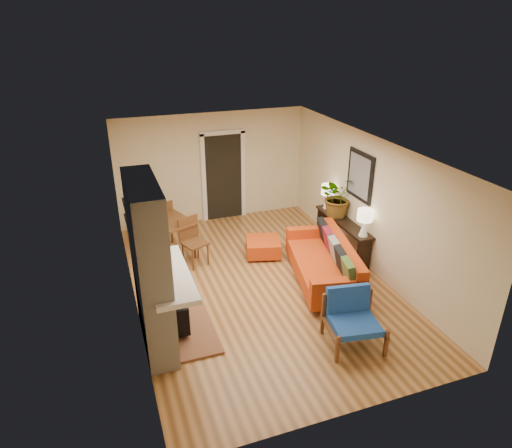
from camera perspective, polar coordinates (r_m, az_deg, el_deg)
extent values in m
plane|color=#C08449|center=(8.62, 0.45, -7.49)|extent=(6.50, 6.50, 0.00)
plane|color=white|center=(7.56, 0.52, 9.43)|extent=(6.50, 6.50, 0.00)
plane|color=beige|center=(10.91, -5.45, 7.02)|extent=(4.50, 0.00, 4.50)
plane|color=beige|center=(5.48, 12.56, -12.84)|extent=(4.50, 0.00, 4.50)
plane|color=beige|center=(7.60, -15.67, -1.95)|extent=(0.00, 6.50, 6.50)
plane|color=beige|center=(8.97, 14.12, 2.39)|extent=(0.00, 6.50, 6.50)
cube|color=black|center=(11.02, -4.09, 5.89)|extent=(0.88, 0.06, 2.10)
cube|color=white|center=(10.90, -6.57, 5.57)|extent=(0.10, 0.08, 2.18)
cube|color=white|center=(11.15, -1.64, 6.16)|extent=(0.10, 0.08, 2.18)
cube|color=white|center=(10.72, -4.25, 11.34)|extent=(1.08, 0.08, 0.10)
cube|color=black|center=(9.11, 12.89, 5.90)|extent=(0.04, 0.85, 0.95)
cube|color=slate|center=(9.10, 12.76, 5.88)|extent=(0.01, 0.70, 0.80)
cube|color=black|center=(7.87, -15.72, -0.05)|extent=(0.06, 0.95, 0.02)
cube|color=black|center=(7.75, -15.97, 1.97)|extent=(0.06, 0.95, 0.02)
cube|color=white|center=(6.47, -13.56, -1.00)|extent=(0.42, 1.50, 1.48)
cube|color=white|center=(7.11, -12.52, -10.48)|extent=(0.42, 1.50, 1.12)
cube|color=white|center=(6.84, -10.87, -6.30)|extent=(0.60, 1.68, 0.08)
cube|color=black|center=(7.19, -10.72, -10.93)|extent=(0.03, 0.72, 0.78)
cube|color=brown|center=(7.48, -8.18, -13.24)|extent=(0.75, 1.30, 0.04)
cube|color=black|center=(7.27, -9.74, -11.49)|extent=(0.30, 0.36, 0.48)
cylinder|color=black|center=(7.02, -10.00, -8.58)|extent=(0.10, 0.10, 0.40)
cube|color=gold|center=(6.54, -11.52, -1.59)|extent=(0.04, 0.95, 0.95)
cube|color=silver|center=(6.54, -11.34, -1.56)|extent=(0.01, 0.82, 0.82)
cylinder|color=silver|center=(7.90, 7.35, -10.60)|extent=(0.05, 0.05, 0.11)
cylinder|color=silver|center=(8.10, 12.53, -10.04)|extent=(0.05, 0.05, 0.11)
cylinder|color=silver|center=(9.53, 4.47, -3.82)|extent=(0.05, 0.05, 0.11)
cylinder|color=silver|center=(9.70, 8.78, -3.52)|extent=(0.05, 0.05, 0.11)
cube|color=#BD4211|center=(8.67, 8.23, -5.50)|extent=(1.41, 2.38, 0.32)
cube|color=#BD4211|center=(8.61, 10.76, -3.31)|extent=(0.68, 2.22, 0.37)
cube|color=#BD4211|center=(7.70, 10.30, -7.54)|extent=(0.97, 0.39, 0.21)
cube|color=#BD4211|center=(9.42, 6.74, -1.02)|extent=(0.97, 0.39, 0.21)
cube|color=#4A632A|center=(7.84, 11.58, -5.95)|extent=(0.30, 0.46, 0.44)
cube|color=black|center=(8.19, 10.67, -4.47)|extent=(0.30, 0.46, 0.44)
cube|color=gray|center=(8.54, 9.83, -3.10)|extent=(0.30, 0.46, 0.44)
cube|color=maroon|center=(8.86, 9.16, -1.99)|extent=(0.30, 0.46, 0.44)
cube|color=black|center=(9.23, 8.45, -0.82)|extent=(0.30, 0.46, 0.44)
cylinder|color=silver|center=(9.32, -0.69, -4.62)|extent=(0.04, 0.04, 0.06)
cylinder|color=silver|center=(9.36, 2.75, -4.50)|extent=(0.04, 0.04, 0.06)
cylinder|color=silver|center=(9.81, -0.89, -3.02)|extent=(0.04, 0.04, 0.06)
cylinder|color=silver|center=(9.86, 2.37, -2.91)|extent=(0.04, 0.04, 0.06)
cube|color=#BD4211|center=(9.50, 0.89, -2.82)|extent=(0.85, 0.85, 0.29)
cube|color=brown|center=(7.07, 9.25, -12.94)|extent=(0.18, 0.78, 0.05)
cube|color=brown|center=(6.87, 10.15, -15.18)|extent=(0.06, 0.06, 0.46)
cube|color=brown|center=(7.29, 8.39, -11.03)|extent=(0.06, 0.06, 0.73)
cube|color=brown|center=(7.32, 14.89, -12.03)|extent=(0.18, 0.78, 0.05)
cube|color=brown|center=(7.13, 15.97, -14.13)|extent=(0.06, 0.06, 0.46)
cube|color=brown|center=(7.54, 13.86, -10.22)|extent=(0.06, 0.06, 0.73)
cube|color=#1D66B1|center=(7.15, 12.17, -12.09)|extent=(0.78, 0.74, 0.10)
cube|color=#1D66B1|center=(7.24, 11.43, -9.09)|extent=(0.70, 0.28, 0.43)
cube|color=brown|center=(9.45, -10.87, 0.44)|extent=(1.07, 1.25, 0.04)
cylinder|color=brown|center=(9.13, -10.81, -3.24)|extent=(0.06, 0.06, 0.76)
cylinder|color=brown|center=(9.40, -7.72, -2.17)|extent=(0.06, 0.06, 0.76)
cylinder|color=brown|center=(9.86, -13.50, -1.33)|extent=(0.06, 0.06, 0.76)
cylinder|color=brown|center=(10.10, -10.56, -0.39)|extent=(0.06, 0.06, 0.76)
cube|color=brown|center=(9.11, -7.66, -2.39)|extent=(0.57, 0.57, 0.04)
cube|color=brown|center=(9.16, -8.48, -0.46)|extent=(0.43, 0.20, 0.49)
cylinder|color=brown|center=(9.01, -7.90, -4.50)|extent=(0.04, 0.04, 0.46)
cylinder|color=brown|center=(9.18, -6.02, -3.81)|extent=(0.04, 0.04, 0.46)
cylinder|color=brown|center=(9.28, -9.12, -3.67)|extent=(0.04, 0.04, 0.46)
cylinder|color=brown|center=(9.44, -7.28, -3.01)|extent=(0.04, 0.04, 0.46)
cube|color=brown|center=(10.19, -11.93, 0.30)|extent=(0.57, 0.57, 0.04)
cube|color=brown|center=(9.91, -11.46, 1.31)|extent=(0.43, 0.20, 0.49)
cylinder|color=brown|center=(10.07, -12.19, -1.55)|extent=(0.04, 0.04, 0.46)
cylinder|color=brown|center=(10.22, -10.45, -0.98)|extent=(0.04, 0.04, 0.46)
cylinder|color=brown|center=(10.36, -13.16, -0.88)|extent=(0.04, 0.04, 0.46)
cylinder|color=brown|center=(10.51, -11.45, -0.33)|extent=(0.04, 0.04, 0.46)
cube|color=black|center=(9.59, 10.85, 0.29)|extent=(0.34, 1.85, 0.05)
cube|color=black|center=(9.11, 13.31, -3.86)|extent=(0.30, 0.04, 0.68)
cube|color=black|center=(10.41, 8.39, 0.30)|extent=(0.30, 0.04, 0.68)
cone|color=white|center=(8.94, 13.31, -0.56)|extent=(0.18, 0.18, 0.30)
cylinder|color=white|center=(8.87, 13.42, 0.49)|extent=(0.03, 0.03, 0.06)
cylinder|color=#FFEABF|center=(8.83, 13.49, 1.08)|extent=(0.30, 0.30, 0.22)
cone|color=white|center=(10.10, 8.91, 2.79)|extent=(0.18, 0.18, 0.30)
cylinder|color=white|center=(10.03, 8.98, 3.74)|extent=(0.03, 0.03, 0.06)
cylinder|color=#FFEABF|center=(10.00, 9.01, 4.28)|extent=(0.30, 0.30, 0.22)
imported|color=#1E5919|center=(9.62, 10.22, 3.45)|extent=(0.91, 0.82, 0.89)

